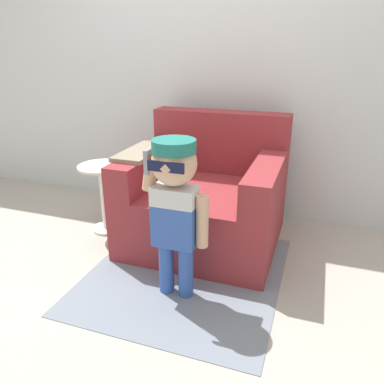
% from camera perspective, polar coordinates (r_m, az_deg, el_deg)
% --- Properties ---
extents(ground_plane, '(10.00, 10.00, 0.00)m').
position_cam_1_polar(ground_plane, '(2.79, -2.94, -8.37)').
color(ground_plane, '#ADA89E').
extents(wall_back, '(10.00, 0.05, 2.60)m').
position_cam_1_polar(wall_back, '(3.21, 2.57, 19.87)').
color(wall_back, silver).
rests_on(wall_back, ground_plane).
extents(armchair, '(1.08, 0.99, 0.92)m').
position_cam_1_polar(armchair, '(2.78, 2.23, -0.96)').
color(armchair, maroon).
rests_on(armchair, ground_plane).
extents(person_child, '(0.38, 0.29, 0.94)m').
position_cam_1_polar(person_child, '(2.02, -2.59, -0.64)').
color(person_child, '#3356AD').
rests_on(person_child, ground_plane).
extents(side_table, '(0.37, 0.37, 0.54)m').
position_cam_1_polar(side_table, '(2.99, -13.22, 0.02)').
color(side_table, white).
rests_on(side_table, ground_plane).
extents(rug, '(1.20, 1.32, 0.01)m').
position_cam_1_polar(rug, '(2.50, -0.96, -12.19)').
color(rug, gray).
rests_on(rug, ground_plane).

